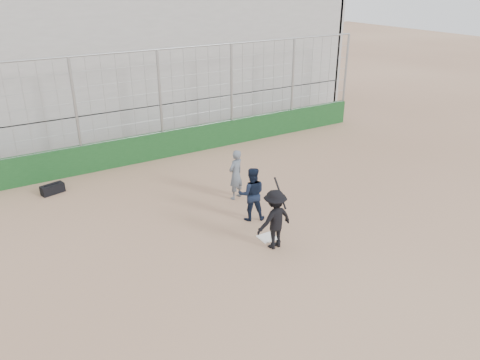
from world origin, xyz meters
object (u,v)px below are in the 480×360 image
catcher_crouched (252,203)px  umpire (236,177)px  equipment_bag (53,189)px  batter_at_plate (275,219)px

catcher_crouched → umpire: 1.49m
catcher_crouched → equipment_bag: catcher_crouched is taller
batter_at_plate → umpire: size_ratio=1.23×
catcher_crouched → equipment_bag: size_ratio=1.43×
umpire → equipment_bag: size_ratio=1.87×
equipment_bag → catcher_crouched: bearing=-46.6°
equipment_bag → batter_at_plate: bearing=-56.1°
catcher_crouched → batter_at_plate: bearing=-100.4°
umpire → catcher_crouched: bearing=56.0°
batter_at_plate → umpire: bearing=78.2°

